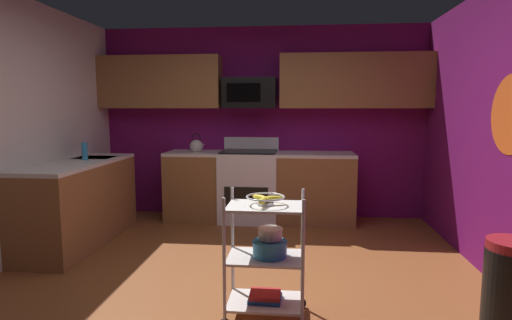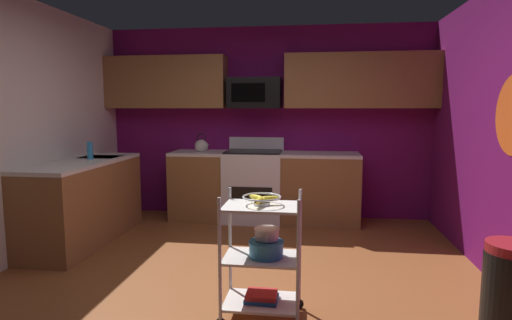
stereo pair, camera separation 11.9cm
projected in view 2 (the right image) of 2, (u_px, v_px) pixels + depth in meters
name	position (u px, v px, depth m)	size (l,w,h in m)	color
floor	(235.00, 287.00, 3.57)	(4.40, 4.80, 0.04)	brown
wall_back	(267.00, 123.00, 5.80)	(4.52, 0.06, 2.60)	#6B1156
counter_run	(197.00, 192.00, 5.21)	(3.44, 2.32, 0.92)	brown
oven_range	(254.00, 185.00, 5.60)	(0.76, 0.65, 1.10)	white
upper_cabinets	(268.00, 82.00, 5.53)	(4.40, 0.33, 0.70)	brown
microwave	(255.00, 93.00, 5.55)	(0.70, 0.39, 0.40)	black
rolling_cart	(262.00, 257.00, 2.95)	(0.60, 0.38, 0.91)	silver
fruit_bowl	(262.00, 199.00, 2.90)	(0.27, 0.27, 0.07)	silver
mixing_bowl_large	(266.00, 248.00, 2.94)	(0.25, 0.25, 0.11)	#338CBF
mixing_bowl_small	(267.00, 233.00, 2.97)	(0.18, 0.18, 0.08)	silver
book_stack	(262.00, 297.00, 2.99)	(0.24, 0.19, 0.06)	#1E4C8C
kettle	(202.00, 146.00, 5.62)	(0.21, 0.18, 0.26)	beige
dish_soap_bottle	(90.00, 151.00, 4.76)	(0.06, 0.06, 0.20)	#2D8CBF
trash_can	(511.00, 294.00, 2.65)	(0.34, 0.42, 0.66)	black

